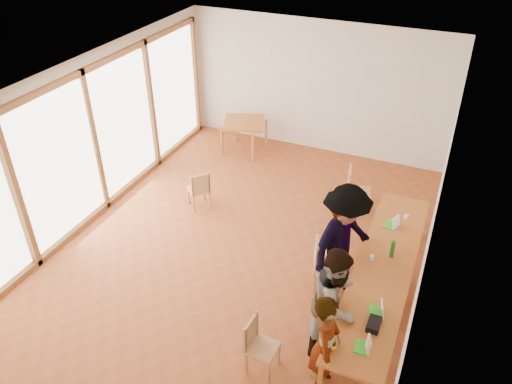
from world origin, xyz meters
TOP-DOWN VIEW (x-y plane):
  - ground at (0.00, 0.00)m, footprint 8.00×8.00m
  - wall_back at (0.00, 4.00)m, footprint 6.00×0.10m
  - wall_front at (0.00, -4.00)m, footprint 6.00×0.10m
  - wall_right at (3.00, 0.00)m, footprint 0.10×8.00m
  - window_wall at (-2.96, 0.00)m, footprint 0.10×8.00m
  - ceiling at (0.00, 0.00)m, footprint 6.00×8.00m
  - communal_table at (2.50, -0.49)m, footprint 0.80×4.00m
  - side_table at (-1.42, 3.20)m, footprint 0.90×0.90m
  - chair_near at (1.24, -2.25)m, footprint 0.40×0.40m
  - chair_mid at (1.61, -0.08)m, footprint 0.50×0.50m
  - chair_far at (1.60, -0.53)m, footprint 0.59×0.59m
  - chair_empty at (1.51, 1.77)m, footprint 0.53×0.53m
  - chair_spare at (-1.23, 0.70)m, footprint 0.53×0.53m
  - person_near at (2.13, -2.19)m, footprint 0.46×0.61m
  - person_mid at (2.07, -1.54)m, footprint 0.79×0.93m
  - person_far at (1.85, -0.41)m, footprint 1.14×1.42m
  - laptop_near at (2.57, -2.05)m, footprint 0.19×0.22m
  - laptop_mid at (2.61, -1.41)m, footprint 0.23×0.25m
  - laptop_far at (2.43, 0.56)m, footprint 0.26×0.27m
  - yellow_mug at (2.21, -2.21)m, footprint 0.15×0.15m
  - green_bottle at (2.55, -0.21)m, footprint 0.07×0.07m
  - clear_glass at (2.30, -0.42)m, footprint 0.07×0.07m
  - condiment_cup at (2.59, 0.86)m, footprint 0.08×0.08m
  - pink_phone at (2.29, 0.50)m, footprint 0.05×0.10m
  - black_pouch at (2.60, -1.67)m, footprint 0.16×0.26m

SIDE VIEW (x-z plane):
  - ground at x=0.00m, z-range 0.00..0.00m
  - chair_spare at x=-1.23m, z-range 0.28..0.71m
  - chair_mid at x=1.61m, z-range 0.28..0.71m
  - chair_near at x=1.24m, z-range 0.28..0.72m
  - chair_empty at x=1.51m, z-range 0.33..0.83m
  - chair_far at x=1.60m, z-range 0.35..0.88m
  - side_table at x=-1.42m, z-range 0.29..1.04m
  - communal_table at x=2.50m, z-range 0.33..1.08m
  - pink_phone at x=2.29m, z-range 0.75..0.76m
  - person_near at x=2.13m, z-range 0.00..1.53m
  - condiment_cup at x=2.59m, z-range 0.75..0.81m
  - yellow_mug at x=2.21m, z-range 0.75..0.84m
  - clear_glass at x=2.30m, z-range 0.75..0.84m
  - black_pouch at x=2.60m, z-range 0.75..0.84m
  - laptop_near at x=2.57m, z-range 0.71..0.89m
  - laptop_mid at x=2.61m, z-range 0.71..0.89m
  - laptop_far at x=2.43m, z-range 0.71..0.90m
  - person_mid at x=2.07m, z-range 0.00..1.71m
  - green_bottle at x=2.55m, z-range 0.75..1.03m
  - person_far at x=1.85m, z-range 0.00..1.92m
  - wall_back at x=0.00m, z-range 0.00..3.00m
  - wall_front at x=0.00m, z-range 0.00..3.00m
  - wall_right at x=3.00m, z-range 0.00..3.00m
  - window_wall at x=-2.96m, z-range 0.00..3.00m
  - ceiling at x=0.00m, z-range 3.00..3.04m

